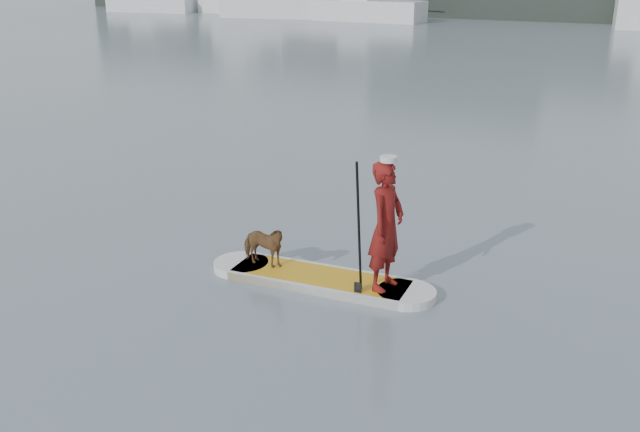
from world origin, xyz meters
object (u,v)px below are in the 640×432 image
at_px(sailboat_a, 151,3).
at_px(sailboat_c, 367,9).
at_px(paddler, 386,226).
at_px(dog, 263,245).
at_px(paddleboard, 320,279).
at_px(sailboat_b, 279,5).

relative_size(sailboat_a, sailboat_c, 0.93).
xyz_separation_m(paddler, sailboat_a, (-38.26, 43.31, -0.22)).
relative_size(paddler, dog, 2.37).
bearing_deg(dog, sailboat_c, 22.55).
relative_size(paddleboard, paddler, 1.89).
bearing_deg(paddler, dog, 99.39).
bearing_deg(paddleboard, sailboat_a, 127.62).
xyz_separation_m(paddleboard, dog, (-0.88, -0.05, 0.37)).
xyz_separation_m(dog, sailboat_c, (-15.78, 42.40, 0.45)).
xyz_separation_m(sailboat_a, sailboat_c, (20.66, -1.01, 0.11)).
xyz_separation_m(paddleboard, sailboat_c, (-16.66, 42.35, 0.82)).
height_order(paddler, sailboat_a, sailboat_a).
bearing_deg(sailboat_b, paddler, -71.23).
xyz_separation_m(dog, sailboat_a, (-36.44, 43.41, 0.34)).
bearing_deg(dog, paddler, -84.76).
distance_m(paddleboard, dog, 0.96).
relative_size(paddleboard, dog, 4.48).
bearing_deg(paddleboard, dog, -180.00).
relative_size(dog, sailboat_c, 0.06).
bearing_deg(dog, sailboat_a, 42.15).
bearing_deg(sailboat_b, dog, -73.14).
bearing_deg(sailboat_a, dog, -58.83).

